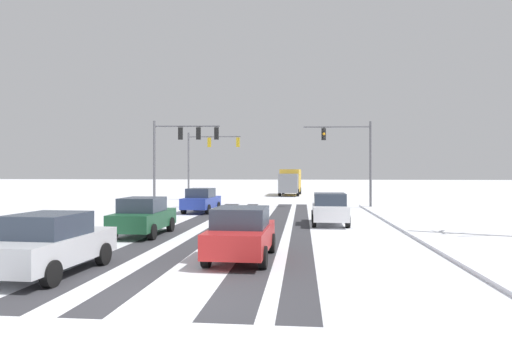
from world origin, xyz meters
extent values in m
plane|color=silver|center=(0.00, 0.00, 0.00)|extent=(300.00, 300.00, 0.00)
cube|color=#38383D|center=(-2.94, 13.43, 0.00)|extent=(1.17, 29.55, 0.01)
cube|color=#38383D|center=(1.49, 13.43, 0.00)|extent=(1.11, 29.55, 0.01)
cube|color=#38383D|center=(2.85, 13.43, 0.00)|extent=(0.85, 29.55, 0.01)
cube|color=#38383D|center=(-1.18, 13.43, 0.00)|extent=(0.87, 29.55, 0.01)
cube|color=white|center=(9.39, 12.09, 0.06)|extent=(4.00, 29.55, 0.12)
cylinder|color=#56565B|center=(-7.99, 22.86, 3.25)|extent=(0.18, 0.18, 6.50)
cylinder|color=#56565B|center=(-5.57, 23.05, 6.10)|extent=(4.85, 0.50, 0.12)
cube|color=black|center=(-6.06, 23.01, 5.55)|extent=(0.34, 0.26, 0.90)
sphere|color=black|center=(-6.07, 23.17, 5.85)|extent=(0.20, 0.20, 0.20)
sphere|color=orange|center=(-6.07, 23.17, 5.55)|extent=(0.20, 0.20, 0.20)
sphere|color=black|center=(-6.07, 23.17, 5.25)|extent=(0.20, 0.20, 0.20)
cube|color=black|center=(-4.73, 23.12, 5.55)|extent=(0.34, 0.26, 0.90)
sphere|color=black|center=(-4.74, 23.28, 5.85)|extent=(0.20, 0.20, 0.20)
sphere|color=orange|center=(-4.74, 23.28, 5.55)|extent=(0.20, 0.20, 0.20)
sphere|color=black|center=(-4.74, 23.28, 5.25)|extent=(0.20, 0.20, 0.20)
cube|color=black|center=(-3.39, 23.23, 5.55)|extent=(0.34, 0.26, 0.90)
sphere|color=black|center=(-3.41, 23.38, 5.85)|extent=(0.20, 0.20, 0.20)
sphere|color=orange|center=(-3.41, 23.38, 5.55)|extent=(0.20, 0.20, 0.20)
sphere|color=black|center=(-3.41, 23.38, 5.25)|extent=(0.20, 0.20, 0.20)
cylinder|color=#56565B|center=(-7.99, 32.86, 3.25)|extent=(0.18, 0.18, 6.50)
cylinder|color=#56565B|center=(-5.48, 32.94, 6.10)|extent=(5.04, 0.27, 0.12)
cube|color=#B79319|center=(-5.98, 32.92, 5.55)|extent=(0.33, 0.25, 0.90)
sphere|color=black|center=(-5.98, 33.08, 5.85)|extent=(0.20, 0.20, 0.20)
sphere|color=orange|center=(-5.98, 33.08, 5.55)|extent=(0.20, 0.20, 0.20)
sphere|color=black|center=(-5.98, 33.08, 5.25)|extent=(0.20, 0.20, 0.20)
cube|color=#B79319|center=(-3.21, 33.00, 5.55)|extent=(0.33, 0.25, 0.90)
sphere|color=black|center=(-3.21, 33.16, 5.85)|extent=(0.20, 0.20, 0.20)
sphere|color=orange|center=(-3.21, 33.16, 5.55)|extent=(0.20, 0.20, 0.20)
sphere|color=black|center=(-3.21, 33.16, 5.25)|extent=(0.20, 0.20, 0.20)
cylinder|color=#56565B|center=(7.99, 24.86, 3.25)|extent=(0.18, 0.18, 6.50)
cylinder|color=#56565B|center=(5.50, 24.71, 6.10)|extent=(4.99, 0.43, 0.12)
cube|color=black|center=(4.51, 24.64, 5.55)|extent=(0.33, 0.26, 0.90)
sphere|color=black|center=(4.52, 24.48, 5.85)|extent=(0.20, 0.20, 0.20)
sphere|color=orange|center=(4.52, 24.48, 5.55)|extent=(0.20, 0.20, 0.20)
sphere|color=black|center=(4.52, 24.48, 5.25)|extent=(0.20, 0.20, 0.20)
cube|color=#233899|center=(-3.81, 20.09, 0.67)|extent=(1.93, 4.19, 0.70)
cube|color=#2D3847|center=(-3.82, 19.94, 1.32)|extent=(1.67, 1.99, 0.60)
cylinder|color=black|center=(-4.54, 21.40, 0.32)|extent=(0.26, 0.65, 0.64)
cylinder|color=black|center=(-2.93, 21.31, 0.32)|extent=(0.26, 0.65, 0.64)
cylinder|color=black|center=(-4.69, 18.87, 0.32)|extent=(0.26, 0.65, 0.64)
cylinder|color=black|center=(-3.08, 18.77, 0.32)|extent=(0.26, 0.65, 0.64)
cube|color=silver|center=(4.30, 14.01, 0.67)|extent=(1.75, 4.12, 0.70)
cube|color=#2D3847|center=(4.30, 13.86, 1.32)|extent=(1.58, 1.92, 0.60)
cylinder|color=black|center=(3.51, 15.29, 0.32)|extent=(0.23, 0.64, 0.64)
cylinder|color=black|center=(5.13, 15.27, 0.32)|extent=(0.23, 0.64, 0.64)
cylinder|color=black|center=(3.48, 12.75, 0.32)|extent=(0.23, 0.64, 0.64)
cylinder|color=black|center=(5.10, 12.73, 0.32)|extent=(0.23, 0.64, 0.64)
cube|color=#194C2D|center=(-3.84, 9.28, 0.67)|extent=(1.73, 4.11, 0.70)
cube|color=#2D3847|center=(-3.84, 9.13, 1.32)|extent=(1.57, 1.91, 0.60)
cylinder|color=black|center=(-4.66, 10.55, 0.32)|extent=(0.22, 0.64, 0.64)
cylinder|color=black|center=(-3.05, 10.56, 0.32)|extent=(0.22, 0.64, 0.64)
cylinder|color=black|center=(-4.64, 8.00, 0.32)|extent=(0.22, 0.64, 0.64)
cylinder|color=black|center=(-3.03, 8.02, 0.32)|extent=(0.22, 0.64, 0.64)
cube|color=red|center=(1.04, 4.48, 0.67)|extent=(1.80, 4.14, 0.70)
cube|color=#2D3847|center=(1.04, 4.33, 1.32)|extent=(1.60, 1.94, 0.60)
cylinder|color=black|center=(0.26, 5.77, 0.32)|extent=(0.23, 0.64, 0.64)
cylinder|color=black|center=(1.88, 5.73, 0.32)|extent=(0.23, 0.64, 0.64)
cylinder|color=black|center=(0.20, 3.23, 0.32)|extent=(0.23, 0.64, 0.64)
cylinder|color=black|center=(1.82, 3.19, 0.32)|extent=(0.23, 0.64, 0.64)
cube|color=#B7BABF|center=(-3.70, 2.00, 0.67)|extent=(1.86, 4.16, 0.70)
cube|color=#2D3847|center=(-3.71, 1.85, 1.32)|extent=(1.63, 1.96, 0.60)
cylinder|color=black|center=(-4.46, 3.30, 0.32)|extent=(0.25, 0.65, 0.64)
cylinder|color=black|center=(-2.84, 3.24, 0.32)|extent=(0.25, 0.65, 0.64)
cylinder|color=black|center=(-2.94, 0.70, 0.32)|extent=(0.25, 0.65, 0.64)
cube|color=slate|center=(1.39, 40.05, 1.47)|extent=(2.19, 2.29, 2.10)
cube|color=gold|center=(1.55, 43.75, 1.72)|extent=(2.42, 5.29, 2.60)
cylinder|color=black|center=(2.42, 40.45, 0.42)|extent=(0.32, 0.85, 0.84)
cylinder|color=black|center=(0.40, 40.53, 0.42)|extent=(0.32, 0.85, 0.84)
cylinder|color=black|center=(2.62, 45.13, 0.42)|extent=(0.32, 0.85, 0.84)
cylinder|color=black|center=(0.60, 45.22, 0.42)|extent=(0.32, 0.85, 0.84)
camera|label=1|loc=(2.91, -9.18, 2.70)|focal=31.31mm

